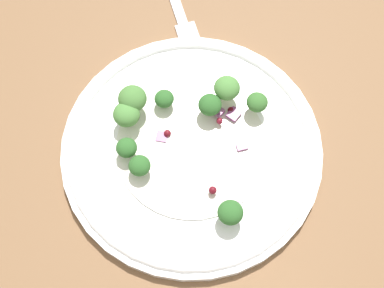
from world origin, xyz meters
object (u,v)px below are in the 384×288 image
(broccoli_floret_2, at_px, (227,88))
(broccoli_floret_1, at_px, (140,166))
(plate, at_px, (192,151))
(broccoli_floret_0, at_px, (257,103))

(broccoli_floret_2, bearing_deg, broccoli_floret_1, 125.71)
(plate, height_order, broccoli_floret_0, broccoli_floret_0)
(plate, relative_size, broccoli_floret_0, 12.04)
(broccoli_floret_0, distance_m, broccoli_floret_2, 0.03)
(broccoli_floret_0, xyz_separation_m, broccoli_floret_1, (-0.05, 0.13, -0.00))
(broccoli_floret_0, relative_size, broccoli_floret_1, 1.01)
(plate, distance_m, broccoli_floret_1, 0.06)
(broccoli_floret_0, xyz_separation_m, broccoli_floret_2, (0.02, 0.03, 0.00))
(broccoli_floret_1, height_order, broccoli_floret_2, broccoli_floret_2)
(broccoli_floret_1, bearing_deg, broccoli_floret_2, -54.29)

